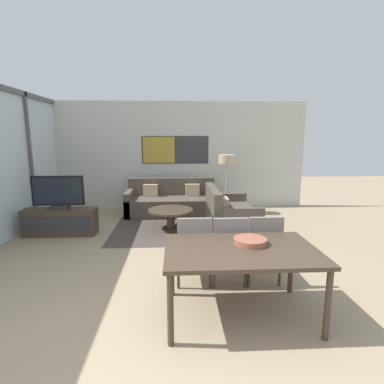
% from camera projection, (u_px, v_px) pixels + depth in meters
% --- Properties ---
extents(ground_plane, '(24.00, 24.00, 0.00)m').
position_uv_depth(ground_plane, '(167.00, 377.00, 2.38)').
color(ground_plane, '#9E896B').
extents(wall_back, '(7.06, 0.09, 2.80)m').
position_uv_depth(wall_back, '(173.00, 155.00, 7.96)').
color(wall_back, silver).
rests_on(wall_back, ground_plane).
extents(area_rug, '(2.36, 2.09, 0.01)m').
position_uv_depth(area_rug, '(171.00, 229.00, 6.21)').
color(area_rug, '#473D38').
rests_on(area_rug, ground_plane).
extents(tv_console, '(1.37, 0.39, 0.52)m').
position_uv_depth(tv_console, '(60.00, 222.00, 5.82)').
color(tv_console, '#423326').
rests_on(tv_console, ground_plane).
extents(television, '(0.98, 0.20, 0.64)m').
position_uv_depth(television, '(58.00, 193.00, 5.71)').
color(television, '#2D2D33').
rests_on(television, tv_console).
extents(sofa_main, '(2.19, 0.94, 0.85)m').
position_uv_depth(sofa_main, '(172.00, 203.00, 7.46)').
color(sofa_main, '#51473D').
rests_on(sofa_main, ground_plane).
extents(sofa_side, '(0.94, 1.60, 0.85)m').
position_uv_depth(sofa_side, '(227.00, 215.00, 6.26)').
color(sofa_side, '#51473D').
rests_on(sofa_side, ground_plane).
extents(coffee_table, '(0.92, 0.92, 0.42)m').
position_uv_depth(coffee_table, '(171.00, 214.00, 6.16)').
color(coffee_table, '#423326').
rests_on(coffee_table, ground_plane).
extents(dining_table, '(1.57, 1.01, 0.75)m').
position_uv_depth(dining_table, '(241.00, 255.00, 3.10)').
color(dining_table, '#423326').
rests_on(dining_table, ground_plane).
extents(dining_chair_left, '(0.46, 0.46, 0.91)m').
position_uv_depth(dining_chair_left, '(194.00, 246.00, 3.81)').
color(dining_chair_left, gray).
rests_on(dining_chair_left, ground_plane).
extents(dining_chair_centre, '(0.46, 0.46, 0.91)m').
position_uv_depth(dining_chair_centre, '(229.00, 246.00, 3.82)').
color(dining_chair_centre, gray).
rests_on(dining_chair_centre, ground_plane).
extents(dining_chair_right, '(0.46, 0.46, 0.91)m').
position_uv_depth(dining_chair_right, '(263.00, 245.00, 3.86)').
color(dining_chair_right, gray).
rests_on(dining_chair_right, ground_plane).
extents(fruit_bowl, '(0.36, 0.36, 0.06)m').
position_uv_depth(fruit_bowl, '(250.00, 241.00, 3.21)').
color(fruit_bowl, '#995642').
rests_on(fruit_bowl, dining_table).
extents(floor_lamp, '(0.39, 0.39, 1.46)m').
position_uv_depth(floor_lamp, '(227.00, 163.00, 7.34)').
color(floor_lamp, '#2D2D33').
rests_on(floor_lamp, ground_plane).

